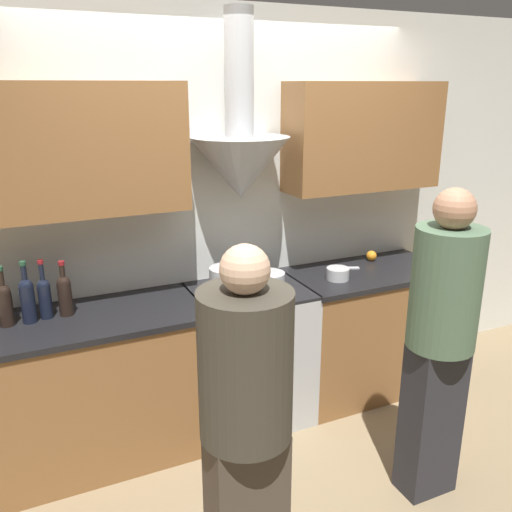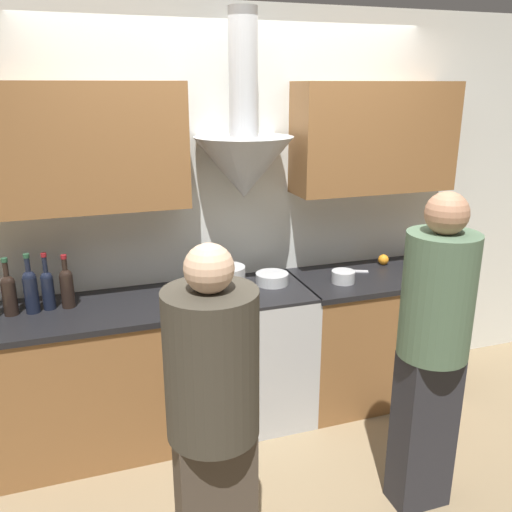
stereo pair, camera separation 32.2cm
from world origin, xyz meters
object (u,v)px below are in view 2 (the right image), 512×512
at_px(stock_pot, 227,281).
at_px(person_foreground_left, 213,419).
at_px(person_foreground_right, 433,344).
at_px(stove_range, 251,353).
at_px(saucepan, 343,277).
at_px(wine_bottle_1, 9,292).
at_px(wine_bottle_2, 31,289).
at_px(orange_fruit, 383,260).
at_px(wine_bottle_4, 67,286).
at_px(mixing_bowl, 272,278).
at_px(wine_bottle_3, 48,288).

distance_m(stock_pot, person_foreground_left, 1.25).
bearing_deg(person_foreground_right, stock_pot, 127.12).
xyz_separation_m(stove_range, person_foreground_right, (0.60, -1.03, 0.47)).
relative_size(stock_pot, saucepan, 1.43).
relative_size(wine_bottle_1, wine_bottle_2, 0.96).
distance_m(wine_bottle_1, person_foreground_left, 1.53).
bearing_deg(saucepan, person_foreground_right, -90.66).
height_order(wine_bottle_1, orange_fruit, wine_bottle_1).
bearing_deg(person_foreground_right, wine_bottle_4, 146.72).
distance_m(saucepan, person_foreground_left, 1.63).
height_order(stock_pot, saucepan, stock_pot).
bearing_deg(mixing_bowl, orange_fruit, 7.21).
relative_size(stove_range, person_foreground_right, 0.54).
xyz_separation_m(stock_pot, orange_fruit, (1.21, 0.20, -0.05)).
xyz_separation_m(wine_bottle_1, stock_pot, (1.23, -0.09, -0.04)).
height_order(wine_bottle_1, wine_bottle_3, wine_bottle_3).
relative_size(wine_bottle_4, person_foreground_left, 0.20).
distance_m(wine_bottle_3, person_foreground_right, 2.10).
height_order(stock_pot, mixing_bowl, stock_pot).
bearing_deg(person_foreground_right, mixing_bowl, 111.87).
xyz_separation_m(stock_pot, mixing_bowl, (0.32, 0.09, -0.05)).
distance_m(wine_bottle_1, saucepan, 2.00).
relative_size(wine_bottle_3, person_foreground_right, 0.20).
height_order(person_foreground_left, person_foreground_right, person_foreground_right).
bearing_deg(person_foreground_left, stock_pot, 71.62).
bearing_deg(person_foreground_right, saucepan, 89.34).
xyz_separation_m(wine_bottle_4, orange_fruit, (2.13, 0.10, -0.09)).
relative_size(wine_bottle_3, mixing_bowl, 1.58).
xyz_separation_m(wine_bottle_1, wine_bottle_2, (0.11, -0.01, 0.01)).
distance_m(stock_pot, orange_fruit, 1.22).
height_order(stock_pot, person_foreground_left, person_foreground_left).
bearing_deg(wine_bottle_2, wine_bottle_3, 15.59).
height_order(mixing_bowl, person_foreground_right, person_foreground_right).
bearing_deg(wine_bottle_4, person_foreground_left, -67.53).
distance_m(stock_pot, person_foreground_right, 1.25).
distance_m(wine_bottle_2, saucepan, 1.89).
xyz_separation_m(stove_range, wine_bottle_4, (-1.08, 0.07, 0.58)).
bearing_deg(person_foreground_right, stove_range, 119.97).
xyz_separation_m(mixing_bowl, orange_fruit, (0.89, 0.11, 0.00)).
distance_m(stove_range, mixing_bowl, 0.51).
bearing_deg(stock_pot, orange_fruit, 9.33).
xyz_separation_m(wine_bottle_2, wine_bottle_4, (0.19, 0.02, -0.01)).
relative_size(stove_range, person_foreground_left, 0.57).
bearing_deg(person_foreground_left, stove_range, 65.55).
distance_m(orange_fruit, person_foreground_right, 1.28).
bearing_deg(wine_bottle_1, saucepan, -3.60).
height_order(wine_bottle_2, person_foreground_right, person_foreground_right).
xyz_separation_m(mixing_bowl, saucepan, (0.45, -0.12, 0.00)).
height_order(orange_fruit, saucepan, saucepan).
xyz_separation_m(stove_range, stock_pot, (-0.16, -0.03, 0.54)).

